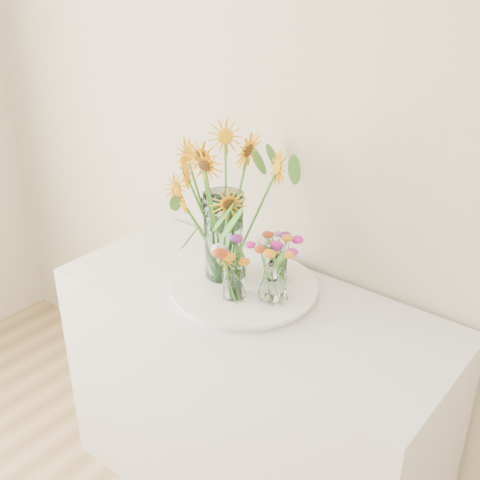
{
  "coord_description": "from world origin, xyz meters",
  "views": [
    {
      "loc": [
        0.93,
        0.55,
        2.0
      ],
      "look_at": [
        -0.19,
        1.95,
        1.1
      ],
      "focal_mm": 45.0,
      "sensor_mm": 36.0,
      "label": 1
    }
  ],
  "objects": [
    {
      "name": "counter",
      "position": [
        -0.13,
        1.93,
        0.45
      ],
      "size": [
        1.4,
        0.6,
        0.9
      ],
      "primitive_type": "cube",
      "color": "white",
      "rests_on": "ground_plane"
    },
    {
      "name": "wildflower_posy_a",
      "position": [
        -0.16,
        1.87,
        1.04
      ],
      "size": [
        0.2,
        0.2,
        0.22
      ],
      "primitive_type": null,
      "color": "orange",
      "rests_on": "tray"
    },
    {
      "name": "small_vase_b",
      "position": [
        -0.05,
        1.94,
        1.0
      ],
      "size": [
        0.11,
        0.11,
        0.14
      ],
      "primitive_type": null,
      "rotation": [
        0.0,
        0.0,
        -0.12
      ],
      "color": "white",
      "rests_on": "tray"
    },
    {
      "name": "small_vase_a",
      "position": [
        -0.16,
        1.87,
        0.99
      ],
      "size": [
        0.08,
        0.08,
        0.13
      ],
      "primitive_type": "cylinder",
      "rotation": [
        0.0,
        0.0,
        -0.1
      ],
      "color": "white",
      "rests_on": "tray"
    },
    {
      "name": "small_vase_c",
      "position": [
        -0.11,
        2.05,
        0.98
      ],
      "size": [
        0.07,
        0.07,
        0.11
      ],
      "primitive_type": "cylinder",
      "rotation": [
        0.0,
        0.0,
        0.21
      ],
      "color": "white",
      "rests_on": "tray"
    },
    {
      "name": "mason_jar",
      "position": [
        -0.28,
        1.96,
        1.08
      ],
      "size": [
        0.16,
        0.16,
        0.32
      ],
      "primitive_type": "cylinder",
      "rotation": [
        0.0,
        0.0,
        0.25
      ],
      "color": "#AFE3D5",
      "rests_on": "tray"
    },
    {
      "name": "tray",
      "position": [
        -0.18,
        1.95,
        0.91
      ],
      "size": [
        0.48,
        0.48,
        0.02
      ],
      "primitive_type": "cylinder",
      "color": "white",
      "rests_on": "counter"
    },
    {
      "name": "wildflower_posy_c",
      "position": [
        -0.11,
        2.05,
        1.02
      ],
      "size": [
        0.19,
        0.19,
        0.2
      ],
      "primitive_type": null,
      "color": "orange",
      "rests_on": "tray"
    },
    {
      "name": "sunflower_bouquet",
      "position": [
        -0.28,
        1.96,
        1.2
      ],
      "size": [
        0.98,
        0.98,
        0.55
      ],
      "primitive_type": null,
      "rotation": [
        0.0,
        0.0,
        0.25
      ],
      "color": "#F39D05",
      "rests_on": "tray"
    },
    {
      "name": "wildflower_posy_b",
      "position": [
        -0.05,
        1.94,
        1.04
      ],
      "size": [
        0.21,
        0.21,
        0.23
      ],
      "primitive_type": null,
      "color": "orange",
      "rests_on": "tray"
    }
  ]
}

